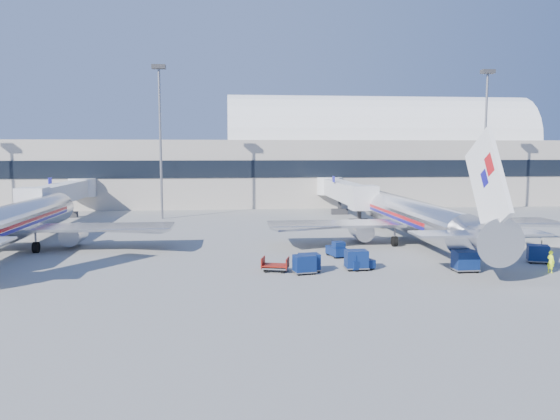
{
  "coord_description": "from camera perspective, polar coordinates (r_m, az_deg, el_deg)",
  "views": [
    {
      "loc": [
        -10.39,
        -52.36,
        10.18
      ],
      "look_at": [
        -4.63,
        6.0,
        3.77
      ],
      "focal_mm": 35.0,
      "sensor_mm": 36.0,
      "label": 1
    }
  ],
  "objects": [
    {
      "name": "cart_solo_far",
      "position": [
        54.96,
        25.35,
        -4.12
      ],
      "size": [
        2.24,
        1.98,
        1.63
      ],
      "rotation": [
        0.0,
        0.0,
        -0.37
      ],
      "color": "#0A1B4C",
      "rests_on": "ground"
    },
    {
      "name": "mast_west",
      "position": [
        83.05,
        -12.44,
        9.28
      ],
      "size": [
        2.0,
        1.2,
        22.6
      ],
      "color": "slate",
      "rests_on": "ground"
    },
    {
      "name": "cart_train_b",
      "position": [
        46.16,
        3.08,
        -5.47
      ],
      "size": [
        1.91,
        1.55,
        1.54
      ],
      "rotation": [
        0.0,
        0.0,
        0.13
      ],
      "color": "#0A1B4C",
      "rests_on": "ground"
    },
    {
      "name": "jetbridge_mid",
      "position": [
        86.79,
        -21.69,
        1.67
      ],
      "size": [
        4.4,
        27.5,
        6.25
      ],
      "color": "silver",
      "rests_on": "ground"
    },
    {
      "name": "ramp_worker",
      "position": [
        50.99,
        26.44,
        -4.86
      ],
      "size": [
        0.63,
        0.79,
        1.88
      ],
      "primitive_type": "imported",
      "rotation": [
        0.0,
        0.0,
        1.86
      ],
      "color": "#CEFB1A",
      "rests_on": "ground"
    },
    {
      "name": "barrier_far",
      "position": [
        65.38,
        26.84,
        -3.0
      ],
      "size": [
        3.0,
        0.55,
        0.9
      ],
      "primitive_type": "cube",
      "color": "#9E9E96",
      "rests_on": "ground"
    },
    {
      "name": "cart_open_red",
      "position": [
        46.26,
        -0.47,
        -5.93
      ],
      "size": [
        2.54,
        2.08,
        0.59
      ],
      "rotation": [
        0.0,
        0.0,
        -0.27
      ],
      "color": "slate",
      "rests_on": "ground"
    },
    {
      "name": "tug_left",
      "position": [
        52.79,
        5.92,
        -4.13
      ],
      "size": [
        1.74,
        2.59,
        1.55
      ],
      "rotation": [
        0.0,
        0.0,
        1.82
      ],
      "color": "#0A1B4C",
      "rests_on": "ground"
    },
    {
      "name": "cart_train_c",
      "position": [
        45.38,
        2.56,
        -5.64
      ],
      "size": [
        2.03,
        1.7,
        1.57
      ],
      "rotation": [
        0.0,
        0.0,
        0.21
      ],
      "color": "#0A1B4C",
      "rests_on": "ground"
    },
    {
      "name": "airliner_main",
      "position": [
        60.85,
        13.99,
        -0.79
      ],
      "size": [
        32.0,
        37.26,
        12.07
      ],
      "color": "silver",
      "rests_on": "ground"
    },
    {
      "name": "ground",
      "position": [
        54.35,
        5.51,
        -4.59
      ],
      "size": [
        260.0,
        260.0,
        0.0
      ],
      "primitive_type": "plane",
      "color": "gray",
      "rests_on": "ground"
    },
    {
      "name": "cart_solo_near",
      "position": [
        48.64,
        18.79,
        -5.04
      ],
      "size": [
        2.06,
        1.59,
        1.78
      ],
      "rotation": [
        0.0,
        0.0,
        0.03
      ],
      "color": "#0A1B4C",
      "rests_on": "ground"
    },
    {
      "name": "cart_train_a",
      "position": [
        47.24,
        7.98,
        -5.13
      ],
      "size": [
        1.95,
        1.5,
        1.71
      ],
      "rotation": [
        0.0,
        0.0,
        0.01
      ],
      "color": "#0A1B4C",
      "rests_on": "ground"
    },
    {
      "name": "tug_right",
      "position": [
        56.78,
        20.33,
        -3.73
      ],
      "size": [
        2.58,
        2.67,
        1.62
      ],
      "rotation": [
        0.0,
        0.0,
        -0.84
      ],
      "color": "#0A1B4C",
      "rests_on": "ground"
    },
    {
      "name": "terminal",
      "position": [
        108.41,
        -7.36,
        4.78
      ],
      "size": [
        170.0,
        28.15,
        21.0
      ],
      "color": "#B2AA9E",
      "rests_on": "ground"
    },
    {
      "name": "barrier_mid",
      "position": [
        63.67,
        24.33,
        -3.11
      ],
      "size": [
        3.0,
        0.55,
        0.9
      ],
      "primitive_type": "cube",
      "color": "#9E9E96",
      "rests_on": "ground"
    },
    {
      "name": "barrier_near",
      "position": [
        62.1,
        21.69,
        -3.22
      ],
      "size": [
        3.0,
        0.55,
        0.9
      ],
      "primitive_type": "cube",
      "color": "#9E9E96",
      "rests_on": "ground"
    },
    {
      "name": "tug_lead",
      "position": [
        47.31,
        8.44,
        -5.46
      ],
      "size": [
        2.38,
        1.67,
        1.4
      ],
      "rotation": [
        0.0,
        0.0,
        0.3
      ],
      "color": "#0A1B4C",
      "rests_on": "ground"
    },
    {
      "name": "jetbridge_near",
      "position": [
        85.32,
        6.56,
        2.0
      ],
      "size": [
        4.4,
        27.5,
        6.25
      ],
      "color": "silver",
      "rests_on": "ground"
    },
    {
      "name": "mast_east",
      "position": [
        91.85,
        20.71,
        8.72
      ],
      "size": [
        2.0,
        1.2,
        22.6
      ],
      "color": "slate",
      "rests_on": "ground"
    },
    {
      "name": "airliner_mid",
      "position": [
        61.27,
        -26.25,
        -1.21
      ],
      "size": [
        32.0,
        37.26,
        12.07
      ],
      "color": "silver",
      "rests_on": "ground"
    }
  ]
}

